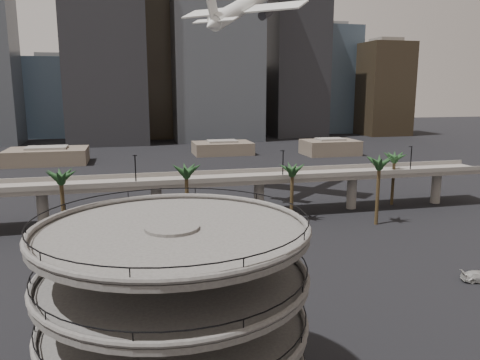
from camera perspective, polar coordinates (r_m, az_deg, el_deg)
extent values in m
cylinder|color=#4D4A48|center=(41.10, -7.96, -16.70)|extent=(4.40, 4.40, 16.50)
torus|color=black|center=(42.55, -7.84, -20.21)|extent=(21.80, 21.80, 0.10)
cylinder|color=#4D4A48|center=(41.20, -7.95, -16.97)|extent=(22.00, 22.00, 0.45)
torus|color=#4D4A48|center=(40.98, -7.97, -16.39)|extent=(22.20, 22.20, 0.50)
torus|color=black|center=(40.62, -8.00, -15.39)|extent=(21.80, 21.80, 0.10)
cylinder|color=#4D4A48|center=(39.48, -8.11, -11.84)|extent=(22.00, 22.00, 0.45)
torus|color=#4D4A48|center=(39.30, -8.13, -11.21)|extent=(22.20, 22.20, 0.50)
torus|color=black|center=(39.01, -8.16, -10.12)|extent=(21.80, 21.80, 0.10)
cylinder|color=#4D4A48|center=(38.11, -8.27, -6.30)|extent=(22.00, 22.00, 0.45)
torus|color=#4D4A48|center=(37.97, -8.29, -5.61)|extent=(22.20, 22.20, 0.50)
torus|color=black|center=(37.75, -8.33, -4.45)|extent=(21.80, 21.80, 0.10)
cube|color=gray|center=(98.47, -3.83, -0.07)|extent=(130.00, 9.00, 0.90)
cube|color=gray|center=(93.95, -3.37, -0.06)|extent=(130.00, 0.30, 1.00)
cube|color=gray|center=(102.67, -4.26, 0.89)|extent=(130.00, 0.30, 1.00)
cylinder|color=gray|center=(99.51, -22.91, -3.31)|extent=(2.20, 2.20, 8.00)
cylinder|color=gray|center=(98.19, -10.14, -2.77)|extent=(2.20, 2.20, 8.00)
cylinder|color=gray|center=(101.73, 2.32, -2.11)|extent=(2.20, 2.20, 8.00)
cylinder|color=gray|center=(109.66, 13.46, -1.44)|extent=(2.20, 2.20, 8.00)
cylinder|color=gray|center=(121.12, 22.79, -0.84)|extent=(2.20, 2.20, 8.00)
cylinder|color=black|center=(92.58, -12.62, 1.16)|extent=(0.24, 0.24, 6.00)
cylinder|color=black|center=(97.66, 5.26, 1.90)|extent=(0.24, 0.24, 6.00)
cylinder|color=black|center=(110.92, 20.12, 2.37)|extent=(0.24, 0.24, 6.00)
cylinder|color=#42331C|center=(87.42, -6.47, -2.86)|extent=(0.70, 0.70, 12.15)
ellipsoid|color=#1B3B1B|center=(86.09, -6.57, 1.33)|extent=(4.40, 4.40, 2.00)
cylinder|color=#42331C|center=(96.38, 6.33, -1.95)|extent=(0.70, 0.70, 10.80)
ellipsoid|color=#1B3B1B|center=(95.24, 6.40, 1.45)|extent=(4.40, 4.40, 2.00)
cylinder|color=#42331C|center=(97.52, 16.43, -1.64)|extent=(0.70, 0.70, 12.60)
ellipsoid|color=#1B3B1B|center=(96.32, 16.65, 2.25)|extent=(4.40, 4.40, 2.00)
cylinder|color=#42331C|center=(115.49, 18.15, -0.14)|extent=(0.70, 0.70, 11.25)
ellipsoid|color=#1B3B1B|center=(114.52, 18.33, 2.82)|extent=(4.40, 4.40, 2.00)
cylinder|color=#42331C|center=(89.63, -20.75, -3.32)|extent=(0.70, 0.70, 11.70)
ellipsoid|color=#1B3B1B|center=(88.35, -21.03, 0.61)|extent=(4.40, 4.40, 2.00)
cube|color=brown|center=(184.17, -22.42, 2.70)|extent=(28.00, 18.00, 5.50)
cube|color=gray|center=(183.78, -22.49, 3.67)|extent=(14.00, 9.00, 0.80)
cube|color=brown|center=(195.58, -2.16, 3.91)|extent=(24.00, 16.00, 5.00)
cube|color=gray|center=(195.24, -2.16, 4.75)|extent=(12.00, 8.00, 0.80)
cube|color=brown|center=(197.31, 10.91, 3.93)|extent=(22.00, 15.00, 6.00)
cube|color=gray|center=(196.92, 10.95, 4.91)|extent=(11.00, 7.50, 0.80)
cube|color=#384756|center=(287.94, -21.56, 9.33)|extent=(30.00, 30.00, 43.61)
cube|color=gray|center=(288.43, -21.89, 13.89)|extent=(16.50, 16.50, 2.40)
cube|color=black|center=(241.49, -16.20, 16.15)|extent=(38.00, 30.00, 99.94)
cube|color=black|center=(266.44, -9.21, 13.97)|extent=(28.00, 26.00, 81.77)
cube|color=#454951|center=(251.04, -2.97, 17.40)|extent=(45.00, 32.00, 109.03)
cube|color=gray|center=(289.24, 0.75, 9.55)|extent=(24.00, 24.00, 38.16)
cube|color=gray|center=(289.38, 0.76, 13.57)|extent=(13.20, 13.20, 2.40)
cube|color=black|center=(272.51, 6.95, 14.44)|extent=(30.00, 28.00, 86.31)
cube|color=#384756|center=(300.74, 10.48, 11.86)|extent=(34.00, 30.00, 63.60)
cube|color=gray|center=(303.06, 10.71, 18.11)|extent=(18.70, 16.50, 2.40)
cube|color=black|center=(289.77, 17.08, 10.52)|extent=(26.00, 26.00, 52.70)
cube|color=gray|center=(291.00, 17.40, 15.94)|extent=(14.30, 14.30, 2.40)
cube|color=gray|center=(302.34, -7.10, 9.20)|extent=(22.00, 22.00, 34.52)
cube|color=gray|center=(302.30, -7.19, 12.69)|extent=(12.10, 12.10, 2.40)
cylinder|color=silver|center=(115.83, 0.45, 20.46)|extent=(21.10, 22.87, 13.92)
cone|color=silver|center=(102.58, -3.57, 18.35)|extent=(5.39, 5.48, 4.31)
cube|color=silver|center=(115.07, 0.27, 20.05)|extent=(26.61, 24.82, 2.78)
cube|color=silver|center=(104.17, -3.05, 18.87)|extent=(9.05, 8.47, 1.14)
cube|color=silver|center=(103.67, -3.39, 20.36)|extent=(3.65, 4.00, 6.34)
cylinder|color=#27272C|center=(118.44, -1.99, 19.24)|extent=(4.63, 4.82, 3.45)
cylinder|color=#27272C|center=(113.30, 3.14, 19.60)|extent=(4.63, 4.82, 3.45)
imported|color=#B42E19|center=(57.32, -4.41, -16.35)|extent=(4.29, 2.54, 1.37)
imported|color=black|center=(73.29, 4.34, -9.93)|extent=(5.15, 2.80, 1.61)
imported|color=#B9B8B4|center=(76.05, 27.25, -10.43)|extent=(5.56, 3.43, 1.50)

